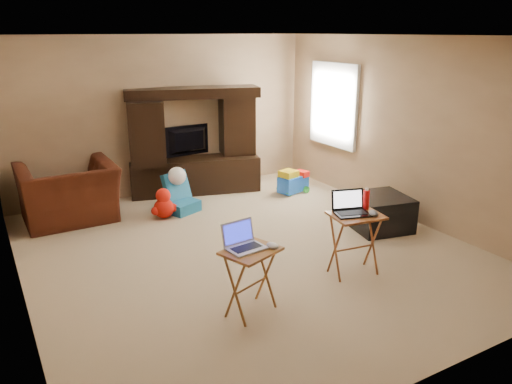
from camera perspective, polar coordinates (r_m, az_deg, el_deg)
floor at (r=6.13m, az=-0.94°, el=-6.63°), size 5.50×5.50×0.00m
ceiling at (r=5.58m, az=-1.07°, el=17.44°), size 5.50×5.50×0.00m
wall_back at (r=8.20m, az=-10.45°, el=8.53°), size 5.00×0.00×5.00m
wall_front at (r=3.67m, az=20.30°, el=-3.96°), size 5.00×0.00×5.00m
wall_left at (r=5.06m, az=-26.64°, el=1.10°), size 0.00×5.50×5.50m
wall_right at (r=7.24m, az=16.71°, el=6.86°), size 0.00×5.50×5.50m
window_pane at (r=8.33m, az=8.95°, el=9.81°), size 0.00×1.20×1.20m
window_frame at (r=8.32m, az=8.84°, el=9.80°), size 0.06×1.14×1.34m
entertainment_center at (r=8.14m, az=-7.09°, el=5.79°), size 2.15×1.06×1.71m
television at (r=8.32m, az=-7.61°, el=5.78°), size 0.87×0.19×0.50m
recliner at (r=7.37m, az=-20.65°, el=-0.14°), size 1.26×1.11×0.81m
child_rocker at (r=7.38m, az=-8.59°, el=-0.10°), size 0.59×0.62×0.58m
plush_toy at (r=7.19m, az=-10.52°, el=-1.25°), size 0.40×0.33×0.44m
push_toy at (r=8.24m, az=4.27°, el=1.29°), size 0.60×0.50×0.39m
ottoman at (r=6.90m, az=13.93°, el=-2.26°), size 0.84×0.84×0.46m
tray_table_left at (r=4.72m, az=-0.59°, el=-10.19°), size 0.60×0.54×0.65m
tray_table_right at (r=5.54m, az=11.17°, el=-5.88°), size 0.59×0.50×0.69m
laptop_left at (r=4.54m, az=-1.12°, el=-5.19°), size 0.37×0.32×0.24m
laptop_right at (r=5.36m, az=11.00°, el=-1.33°), size 0.43×0.39×0.24m
mouse_left at (r=4.60m, az=1.90°, el=-6.14°), size 0.11×0.15×0.05m
mouse_right at (r=5.40m, az=13.28°, el=-2.37°), size 0.13×0.16×0.06m
water_bottle at (r=5.56m, az=12.48°, el=-0.87°), size 0.07×0.07×0.21m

